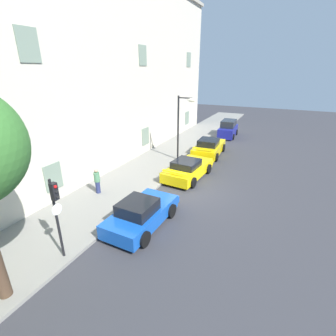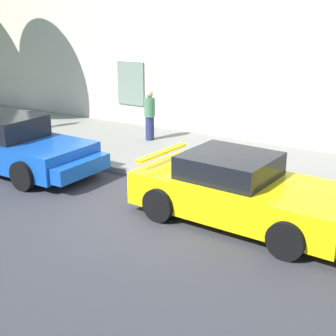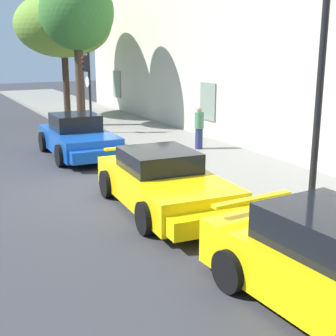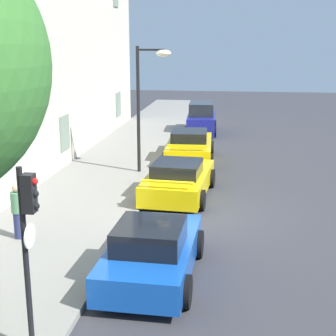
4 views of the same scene
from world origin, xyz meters
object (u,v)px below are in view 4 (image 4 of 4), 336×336
(sportscar_yellow_flank, at_px, (180,179))
(hatchback_parked, at_px, (201,119))
(sportscar_white_middle, at_px, (190,147))
(sportscar_red_lead, at_px, (154,250))
(street_lamp, at_px, (149,85))
(pedestrian_admiring, at_px, (18,211))
(traffic_light, at_px, (28,229))

(sportscar_yellow_flank, distance_m, hatchback_parked, 12.47)
(sportscar_yellow_flank, distance_m, sportscar_white_middle, 5.45)
(sportscar_red_lead, xyz_separation_m, street_lamp, (9.00, 1.69, 3.09))
(hatchback_parked, relative_size, pedestrian_admiring, 2.57)
(traffic_light, height_order, street_lamp, street_lamp)
(hatchback_parked, xyz_separation_m, street_lamp, (-9.87, 1.42, 2.89))
(street_lamp, bearing_deg, traffic_light, -179.28)
(traffic_light, bearing_deg, sportscar_white_middle, -4.67)
(sportscar_red_lead, xyz_separation_m, sportscar_white_middle, (11.85, 0.28, 0.01))
(sportscar_white_middle, relative_size, hatchback_parked, 1.27)
(sportscar_red_lead, xyz_separation_m, traffic_light, (-3.49, 1.53, 1.81))
(sportscar_yellow_flank, relative_size, traffic_light, 1.46)
(sportscar_red_lead, bearing_deg, hatchback_parked, 0.81)
(pedestrian_admiring, bearing_deg, sportscar_yellow_flank, -37.97)
(sportscar_white_middle, distance_m, hatchback_parked, 7.02)
(sportscar_yellow_flank, relative_size, pedestrian_admiring, 3.15)
(hatchback_parked, relative_size, traffic_light, 1.19)
(sportscar_red_lead, relative_size, traffic_light, 1.35)
(street_lamp, relative_size, pedestrian_admiring, 3.29)
(sportscar_yellow_flank, bearing_deg, sportscar_red_lead, -178.92)
(sportscar_yellow_flank, height_order, pedestrian_admiring, pedestrian_admiring)
(sportscar_white_middle, distance_m, street_lamp, 4.43)
(sportscar_white_middle, height_order, hatchback_parked, hatchback_parked)
(sportscar_red_lead, height_order, sportscar_yellow_flank, sportscar_red_lead)
(sportscar_yellow_flank, bearing_deg, sportscar_white_middle, 1.66)
(sportscar_white_middle, xyz_separation_m, pedestrian_admiring, (-10.46, 3.75, 0.29))
(sportscar_white_middle, relative_size, street_lamp, 0.99)
(sportscar_red_lead, distance_m, traffic_light, 4.22)
(sportscar_yellow_flank, relative_size, hatchback_parked, 1.23)
(sportscar_yellow_flank, height_order, hatchback_parked, hatchback_parked)
(sportscar_white_middle, xyz_separation_m, street_lamp, (-2.85, 1.41, 3.08))
(sportscar_white_middle, xyz_separation_m, hatchback_parked, (7.02, -0.01, 0.20))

